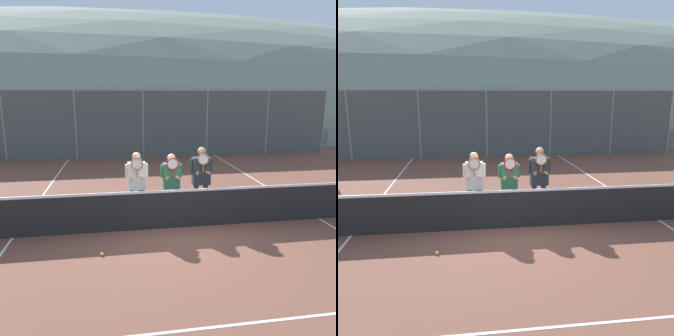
# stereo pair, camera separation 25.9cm
# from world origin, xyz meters

# --- Properties ---
(ground_plane) EXTENTS (120.00, 120.00, 0.00)m
(ground_plane) POSITION_xyz_m (0.00, 0.00, 0.00)
(ground_plane) COLOR brown
(hill_distant) EXTENTS (141.68, 78.71, 27.55)m
(hill_distant) POSITION_xyz_m (0.00, 49.73, 0.00)
(hill_distant) COLOR gray
(hill_distant) RESTS_ON ground_plane
(clubhouse_building) EXTENTS (19.72, 5.50, 3.68)m
(clubhouse_building) POSITION_xyz_m (0.04, 17.93, 1.86)
(clubhouse_building) COLOR beige
(clubhouse_building) RESTS_ON ground_plane
(fence_back) EXTENTS (19.91, 0.06, 3.33)m
(fence_back) POSITION_xyz_m (0.00, 9.24, 1.67)
(fence_back) COLOR gray
(fence_back) RESTS_ON ground_plane
(tennis_net) EXTENTS (10.07, 0.09, 1.05)m
(tennis_net) POSITION_xyz_m (0.00, 0.00, 0.49)
(tennis_net) COLOR gray
(tennis_net) RESTS_ON ground_plane
(court_line_left_sideline) EXTENTS (0.05, 16.00, 0.01)m
(court_line_left_sideline) POSITION_xyz_m (-3.74, 3.00, 0.00)
(court_line_left_sideline) COLOR white
(court_line_left_sideline) RESTS_ON ground_plane
(court_line_right_sideline) EXTENTS (0.05, 16.00, 0.01)m
(court_line_right_sideline) POSITION_xyz_m (3.74, 3.00, 0.00)
(court_line_right_sideline) COLOR white
(court_line_right_sideline) RESTS_ON ground_plane
(court_line_service_near) EXTENTS (7.49, 0.05, 0.01)m
(court_line_service_near) POSITION_xyz_m (0.00, -3.50, 0.00)
(court_line_service_near) COLOR white
(court_line_service_near) RESTS_ON ground_plane
(player_leftmost) EXTENTS (0.56, 0.34, 1.78)m
(player_leftmost) POSITION_xyz_m (-0.91, 0.52, 1.05)
(player_leftmost) COLOR black
(player_leftmost) RESTS_ON ground_plane
(player_center_left) EXTENTS (0.55, 0.34, 1.71)m
(player_center_left) POSITION_xyz_m (-0.04, 0.57, 1.01)
(player_center_left) COLOR #56565B
(player_center_left) RESTS_ON ground_plane
(player_center_right) EXTENTS (0.58, 0.34, 1.86)m
(player_center_right) POSITION_xyz_m (0.73, 0.57, 1.09)
(player_center_right) COLOR #56565B
(player_center_right) RESTS_ON ground_plane
(car_far_left) EXTENTS (4.31, 1.99, 1.71)m
(car_far_left) POSITION_xyz_m (-6.04, 11.56, 0.88)
(car_far_left) COLOR black
(car_far_left) RESTS_ON ground_plane
(car_left_of_center) EXTENTS (4.63, 1.96, 1.75)m
(car_left_of_center) POSITION_xyz_m (-0.97, 11.27, 0.89)
(car_left_of_center) COLOR navy
(car_left_of_center) RESTS_ON ground_plane
(car_center) EXTENTS (4.61, 1.94, 1.82)m
(car_center) POSITION_xyz_m (4.24, 11.33, 0.92)
(car_center) COLOR slate
(car_center) RESTS_ON ground_plane
(car_right_of_center) EXTENTS (4.25, 2.04, 1.73)m
(car_right_of_center) POSITION_xyz_m (9.27, 11.77, 0.89)
(car_right_of_center) COLOR slate
(car_right_of_center) RESTS_ON ground_plane
(tennis_ball_on_court) EXTENTS (0.07, 0.07, 0.07)m
(tennis_ball_on_court) POSITION_xyz_m (-1.73, -1.16, 0.03)
(tennis_ball_on_court) COLOR #CCDB33
(tennis_ball_on_court) RESTS_ON ground_plane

